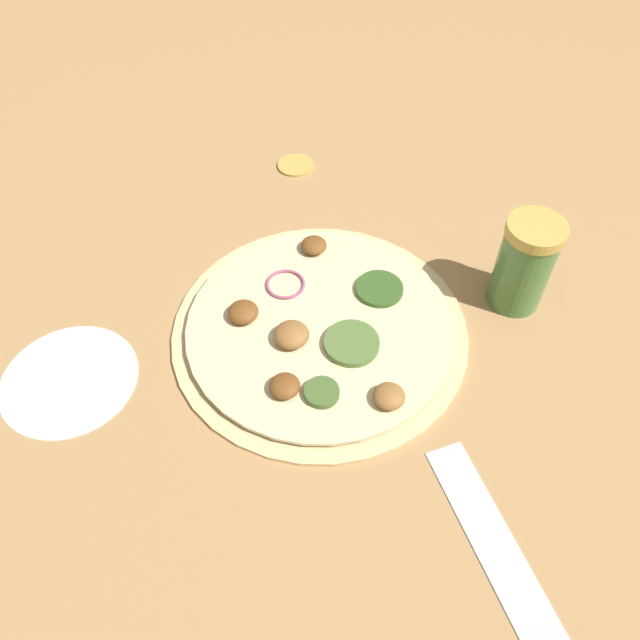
# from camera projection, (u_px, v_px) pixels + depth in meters

# --- Properties ---
(ground_plane) EXTENTS (3.00, 3.00, 0.00)m
(ground_plane) POSITION_uv_depth(u_px,v_px,m) (320.00, 332.00, 0.65)
(ground_plane) COLOR tan
(pizza) EXTENTS (0.30, 0.30, 0.03)m
(pizza) POSITION_uv_depth(u_px,v_px,m) (320.00, 328.00, 0.64)
(pizza) COLOR beige
(pizza) RESTS_ON ground_plane
(spice_jar) EXTENTS (0.06, 0.06, 0.11)m
(spice_jar) POSITION_uv_depth(u_px,v_px,m) (524.00, 264.00, 0.63)
(spice_jar) COLOR #4C7F42
(spice_jar) RESTS_ON ground_plane
(loose_cap) EXTENTS (0.05, 0.05, 0.01)m
(loose_cap) POSITION_uv_depth(u_px,v_px,m) (295.00, 164.00, 0.82)
(loose_cap) COLOR gold
(loose_cap) RESTS_ON ground_plane
(flour_patch) EXTENTS (0.13, 0.13, 0.00)m
(flour_patch) POSITION_uv_depth(u_px,v_px,m) (69.00, 379.00, 0.61)
(flour_patch) COLOR white
(flour_patch) RESTS_ON ground_plane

